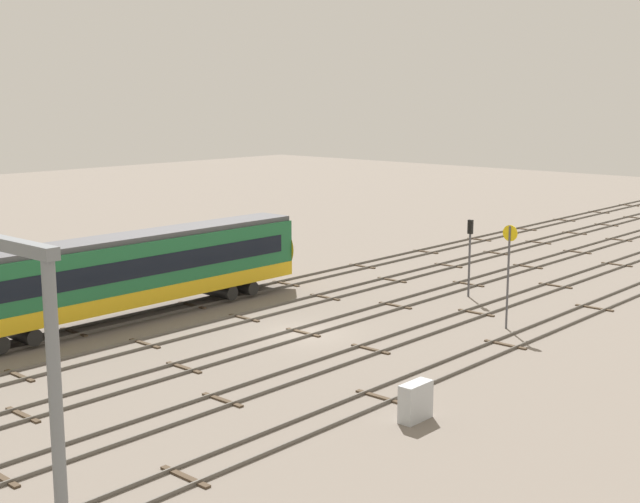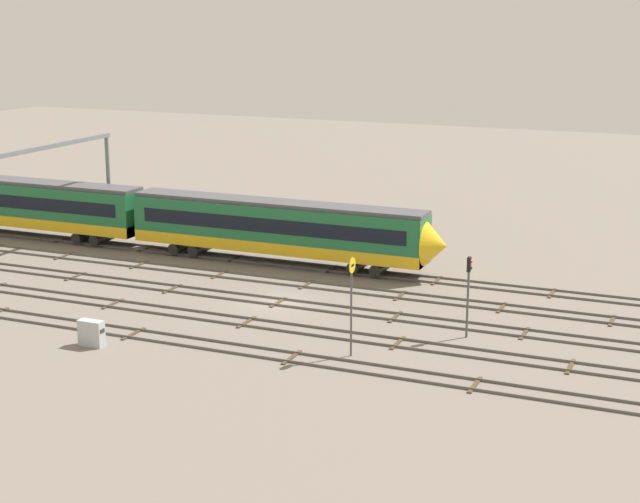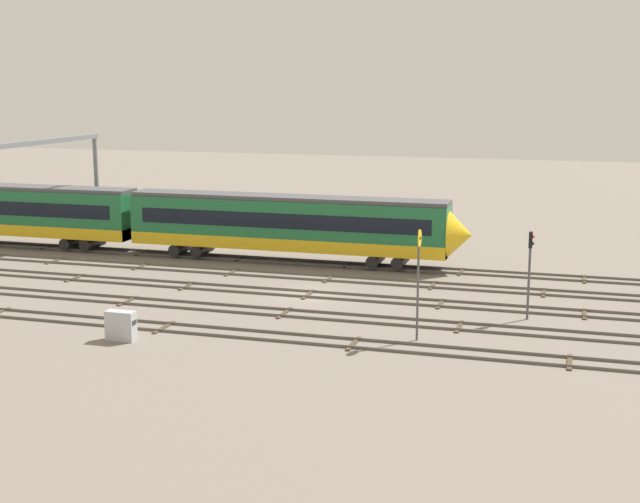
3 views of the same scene
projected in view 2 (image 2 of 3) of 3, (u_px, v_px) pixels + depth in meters
ground_plane at (278, 303)px, 65.73m from camera, size 207.20×207.20×0.00m
track_near_foreground at (210, 345)px, 57.32m from camera, size 191.20×2.40×0.16m
track_second_near at (246, 322)px, 61.51m from camera, size 191.20×2.40×0.16m
track_middle at (278, 302)px, 65.71m from camera, size 191.20×2.40×0.16m
track_second_far at (306, 284)px, 69.90m from camera, size 191.20×2.40×0.16m
track_with_train at (331, 269)px, 74.10m from camera, size 191.20×2.40×0.16m
overhead_gantry at (13, 178)px, 72.60m from camera, size 0.40×24.45×9.01m
speed_sign_mid_trackside at (352, 294)px, 54.77m from camera, size 0.14×0.89×5.81m
signal_light_trackside_approach at (468, 286)px, 58.05m from camera, size 0.31×0.32×5.00m
relay_cabinet at (91, 333)px, 57.18m from camera, size 1.57×0.64×1.56m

